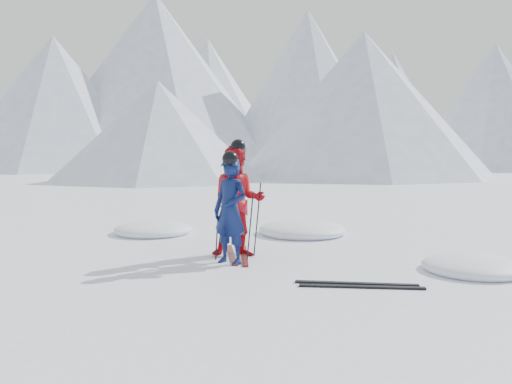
% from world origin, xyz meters
% --- Properties ---
extents(ground, '(160.00, 160.00, 0.00)m').
position_xyz_m(ground, '(0.00, 0.00, 0.00)').
color(ground, white).
rests_on(ground, ground).
extents(skier_blue, '(0.72, 0.58, 1.74)m').
position_xyz_m(skier_blue, '(-1.83, -0.49, 0.87)').
color(skier_blue, '#0B1746').
rests_on(skier_blue, ground).
extents(skier_red, '(1.16, 1.05, 1.93)m').
position_xyz_m(skier_red, '(-1.93, 0.11, 0.97)').
color(skier_red, '#B80E16').
rests_on(skier_red, ground).
extents(pole_blue_left, '(0.12, 0.08, 1.16)m').
position_xyz_m(pole_blue_left, '(-2.13, -0.34, 0.58)').
color(pole_blue_left, black).
rests_on(pole_blue_left, ground).
extents(pole_blue_right, '(0.12, 0.07, 1.16)m').
position_xyz_m(pole_blue_right, '(-1.58, -0.24, 0.58)').
color(pole_blue_right, black).
rests_on(pole_blue_right, ground).
extents(pole_red_left, '(0.13, 0.10, 1.28)m').
position_xyz_m(pole_red_left, '(-2.23, 0.36, 0.64)').
color(pole_red_left, black).
rests_on(pole_red_left, ground).
extents(pole_red_right, '(0.13, 0.09, 1.28)m').
position_xyz_m(pole_red_right, '(-1.63, 0.26, 0.64)').
color(pole_red_right, black).
rests_on(pole_red_right, ground).
extents(ski_worn_left, '(0.84, 1.56, 0.03)m').
position_xyz_m(ski_worn_left, '(-2.05, 0.11, 0.01)').
color(ski_worn_left, black).
rests_on(ski_worn_left, ground).
extents(ski_worn_right, '(0.73, 1.60, 0.03)m').
position_xyz_m(ski_worn_right, '(-1.81, 0.11, 0.01)').
color(ski_worn_right, black).
rests_on(ski_worn_right, ground).
extents(ski_loose_a, '(1.68, 0.46, 0.03)m').
position_xyz_m(ski_loose_a, '(0.35, -1.13, 0.01)').
color(ski_loose_a, black).
rests_on(ski_loose_a, ground).
extents(ski_loose_b, '(1.67, 0.52, 0.03)m').
position_xyz_m(ski_loose_b, '(0.45, -1.28, 0.01)').
color(ski_loose_b, black).
rests_on(ski_loose_b, ground).
extents(snow_lumps, '(8.15, 4.21, 0.42)m').
position_xyz_m(snow_lumps, '(-1.68, 1.85, 0.00)').
color(snow_lumps, white).
rests_on(snow_lumps, ground).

